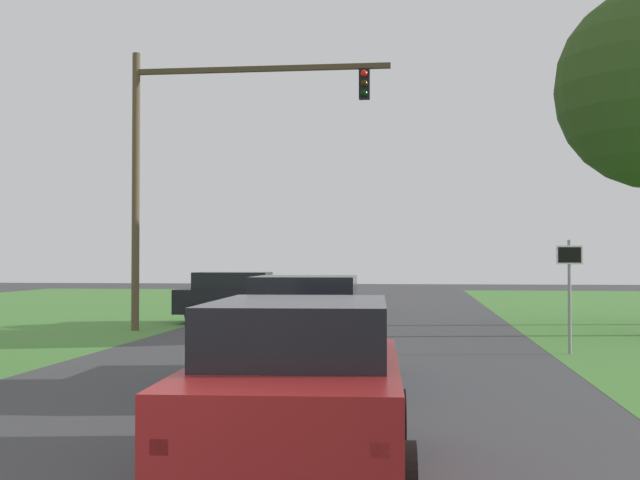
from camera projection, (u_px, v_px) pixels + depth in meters
The scene contains 6 objects.
ground_plane at pixel (298, 375), 16.24m from camera, with size 120.00×120.00×0.00m, color #424244.
red_suv_near at pixel (299, 385), 8.45m from camera, with size 2.37×4.58×1.78m.
pickup_truck_lead at pixel (306, 329), 14.84m from camera, with size 2.38×5.62×1.91m.
traffic_light at pixel (198, 146), 26.19m from camera, with size 8.02×0.40×8.63m.
keep_moving_sign at pixel (570, 281), 19.76m from camera, with size 0.60×0.09×2.65m.
crossing_suv_far at pixel (237, 296), 29.33m from camera, with size 4.27×2.17×1.76m.
Camera 1 is at (2.35, -5.00, 2.20)m, focal length 47.81 mm.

